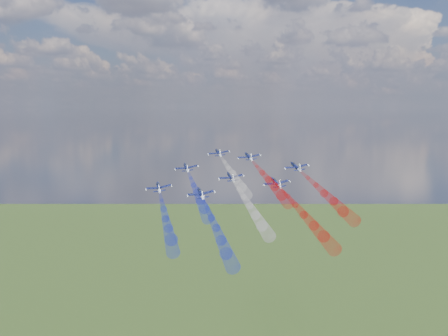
% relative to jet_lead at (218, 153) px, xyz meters
% --- Properties ---
extents(jet_lead, '(12.88, 13.87, 5.88)m').
position_rel_jet_lead_xyz_m(jet_lead, '(0.00, 0.00, 0.00)').
color(jet_lead, black).
extents(trail_lead, '(24.01, 35.80, 11.69)m').
position_rel_jet_lead_xyz_m(trail_lead, '(12.96, -20.50, -4.82)').
color(trail_lead, white).
extents(jet_inner_left, '(12.88, 13.87, 5.88)m').
position_rel_jet_lead_xyz_m(jet_inner_left, '(-5.84, -16.24, -4.01)').
color(jet_inner_left, black).
extents(trail_inner_left, '(24.01, 35.80, 11.69)m').
position_rel_jet_lead_xyz_m(trail_inner_left, '(7.12, -36.74, -8.83)').
color(trail_inner_left, '#1927D8').
extents(jet_inner_right, '(12.88, 13.87, 5.88)m').
position_rel_jet_lead_xyz_m(jet_inner_right, '(13.90, -5.82, -0.42)').
color(jet_inner_right, black).
extents(trail_inner_right, '(24.01, 35.80, 11.69)m').
position_rel_jet_lead_xyz_m(trail_inner_right, '(26.86, -26.31, -5.24)').
color(trail_inner_right, red).
extents(jet_outer_left, '(12.88, 13.87, 5.88)m').
position_rel_jet_lead_xyz_m(jet_outer_left, '(-7.09, -34.71, -8.31)').
color(jet_outer_left, black).
extents(trail_outer_left, '(24.01, 35.80, 11.69)m').
position_rel_jet_lead_xyz_m(trail_outer_left, '(5.87, -55.20, -13.13)').
color(trail_outer_left, '#1927D8').
extents(jet_center_third, '(12.88, 13.87, 5.88)m').
position_rel_jet_lead_xyz_m(jet_center_third, '(13.00, -22.20, -5.67)').
color(jet_center_third, black).
extents(trail_center_third, '(24.01, 35.80, 11.69)m').
position_rel_jet_lead_xyz_m(trail_center_third, '(25.96, -42.69, -10.49)').
color(trail_center_third, white).
extents(jet_outer_right, '(12.88, 13.87, 5.88)m').
position_rel_jet_lead_xyz_m(jet_outer_right, '(32.14, -10.78, -2.72)').
color(jet_outer_right, black).
extents(trail_outer_right, '(24.01, 35.80, 11.69)m').
position_rel_jet_lead_xyz_m(trail_outer_right, '(45.10, -31.28, -7.54)').
color(trail_outer_right, red).
extents(jet_rear_left, '(12.88, 13.87, 5.88)m').
position_rel_jet_lead_xyz_m(jet_rear_left, '(9.77, -39.81, -8.43)').
color(jet_rear_left, black).
extents(trail_rear_left, '(24.01, 35.80, 11.69)m').
position_rel_jet_lead_xyz_m(trail_rear_left, '(22.73, -60.30, -13.25)').
color(trail_rear_left, '#1927D8').
extents(jet_rear_right, '(12.88, 13.87, 5.88)m').
position_rel_jet_lead_xyz_m(jet_rear_right, '(29.49, -26.65, -6.08)').
color(jet_rear_right, black).
extents(trail_rear_right, '(24.01, 35.80, 11.69)m').
position_rel_jet_lead_xyz_m(trail_rear_right, '(42.45, -47.15, -10.90)').
color(trail_rear_right, red).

